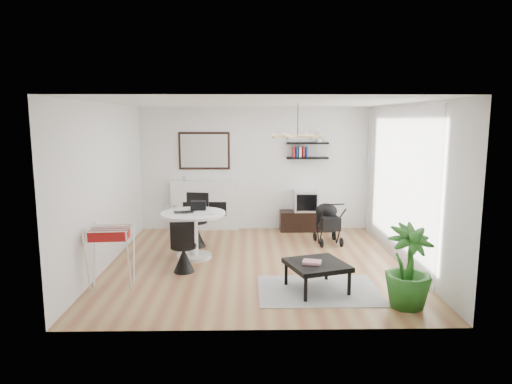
{
  "coord_description": "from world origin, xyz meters",
  "views": [
    {
      "loc": [
        -0.16,
        -7.5,
        2.44
      ],
      "look_at": [
        -0.01,
        0.4,
        1.17
      ],
      "focal_mm": 32.0,
      "sensor_mm": 36.0,
      "label": 1
    }
  ],
  "objects_px": {
    "fireplace": "(205,199)",
    "coffee_table": "(317,266)",
    "stroller": "(328,224)",
    "crt_tv": "(306,201)",
    "dining_table": "(194,228)",
    "drying_rack": "(111,256)",
    "potted_plant": "(408,267)",
    "tv_console": "(307,221)"
  },
  "relations": [
    {
      "from": "drying_rack",
      "to": "coffee_table",
      "type": "height_order",
      "value": "drying_rack"
    },
    {
      "from": "stroller",
      "to": "potted_plant",
      "type": "xyz_separation_m",
      "value": [
        0.5,
        -3.14,
        0.17
      ]
    },
    {
      "from": "dining_table",
      "to": "coffee_table",
      "type": "xyz_separation_m",
      "value": [
        1.94,
        -1.57,
        -0.18
      ]
    },
    {
      "from": "fireplace",
      "to": "potted_plant",
      "type": "xyz_separation_m",
      "value": [
        3.02,
        -4.29,
        -0.14
      ]
    },
    {
      "from": "crt_tv",
      "to": "stroller",
      "type": "xyz_separation_m",
      "value": [
        0.32,
        -1.01,
        -0.29
      ]
    },
    {
      "from": "dining_table",
      "to": "crt_tv",
      "type": "bearing_deg",
      "value": 41.66
    },
    {
      "from": "fireplace",
      "to": "dining_table",
      "type": "height_order",
      "value": "fireplace"
    },
    {
      "from": "drying_rack",
      "to": "coffee_table",
      "type": "xyz_separation_m",
      "value": [
        2.96,
        -0.14,
        -0.12
      ]
    },
    {
      "from": "tv_console",
      "to": "potted_plant",
      "type": "relative_size",
      "value": 1.07
    },
    {
      "from": "tv_console",
      "to": "crt_tv",
      "type": "distance_m",
      "value": 0.45
    },
    {
      "from": "tv_console",
      "to": "stroller",
      "type": "bearing_deg",
      "value": -74.31
    },
    {
      "from": "crt_tv",
      "to": "potted_plant",
      "type": "distance_m",
      "value": 4.23
    },
    {
      "from": "fireplace",
      "to": "crt_tv",
      "type": "xyz_separation_m",
      "value": [
        2.21,
        -0.14,
        -0.02
      ]
    },
    {
      "from": "fireplace",
      "to": "tv_console",
      "type": "bearing_deg",
      "value": -3.53
    },
    {
      "from": "dining_table",
      "to": "drying_rack",
      "type": "relative_size",
      "value": 1.23
    },
    {
      "from": "tv_console",
      "to": "drying_rack",
      "type": "bearing_deg",
      "value": -133.89
    },
    {
      "from": "fireplace",
      "to": "dining_table",
      "type": "relative_size",
      "value": 1.91
    },
    {
      "from": "crt_tv",
      "to": "stroller",
      "type": "relative_size",
      "value": 0.59
    },
    {
      "from": "fireplace",
      "to": "stroller",
      "type": "distance_m",
      "value": 2.79
    },
    {
      "from": "stroller",
      "to": "potted_plant",
      "type": "relative_size",
      "value": 0.8
    },
    {
      "from": "stroller",
      "to": "coffee_table",
      "type": "distance_m",
      "value": 2.61
    },
    {
      "from": "crt_tv",
      "to": "potted_plant",
      "type": "bearing_deg",
      "value": -78.91
    },
    {
      "from": "dining_table",
      "to": "stroller",
      "type": "bearing_deg",
      "value": 20.87
    },
    {
      "from": "fireplace",
      "to": "coffee_table",
      "type": "bearing_deg",
      "value": -62.36
    },
    {
      "from": "drying_rack",
      "to": "potted_plant",
      "type": "bearing_deg",
      "value": -15.12
    },
    {
      "from": "fireplace",
      "to": "stroller",
      "type": "relative_size",
      "value": 2.47
    },
    {
      "from": "stroller",
      "to": "drying_rack",
      "type": "bearing_deg",
      "value": -152.38
    },
    {
      "from": "crt_tv",
      "to": "fireplace",
      "type": "bearing_deg",
      "value": 176.33
    },
    {
      "from": "dining_table",
      "to": "coffee_table",
      "type": "height_order",
      "value": "dining_table"
    },
    {
      "from": "dining_table",
      "to": "potted_plant",
      "type": "xyz_separation_m",
      "value": [
        3.03,
        -2.17,
        0.0
      ]
    },
    {
      "from": "crt_tv",
      "to": "potted_plant",
      "type": "xyz_separation_m",
      "value": [
        0.81,
        -4.15,
        -0.12
      ]
    },
    {
      "from": "tv_console",
      "to": "drying_rack",
      "type": "xyz_separation_m",
      "value": [
        -3.28,
        -3.41,
        0.26
      ]
    },
    {
      "from": "fireplace",
      "to": "tv_console",
      "type": "distance_m",
      "value": 2.3
    },
    {
      "from": "coffee_table",
      "to": "stroller",
      "type": "bearing_deg",
      "value": 76.78
    },
    {
      "from": "fireplace",
      "to": "dining_table",
      "type": "distance_m",
      "value": 2.12
    },
    {
      "from": "tv_console",
      "to": "potted_plant",
      "type": "bearing_deg",
      "value": -79.36
    },
    {
      "from": "drying_rack",
      "to": "stroller",
      "type": "bearing_deg",
      "value": 29.22
    },
    {
      "from": "fireplace",
      "to": "potted_plant",
      "type": "distance_m",
      "value": 5.25
    },
    {
      "from": "crt_tv",
      "to": "coffee_table",
      "type": "xyz_separation_m",
      "value": [
        -0.28,
        -3.55,
        -0.3
      ]
    },
    {
      "from": "crt_tv",
      "to": "stroller",
      "type": "bearing_deg",
      "value": -72.54
    },
    {
      "from": "crt_tv",
      "to": "dining_table",
      "type": "height_order",
      "value": "crt_tv"
    },
    {
      "from": "drying_rack",
      "to": "potted_plant",
      "type": "relative_size",
      "value": 0.84
    }
  ]
}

